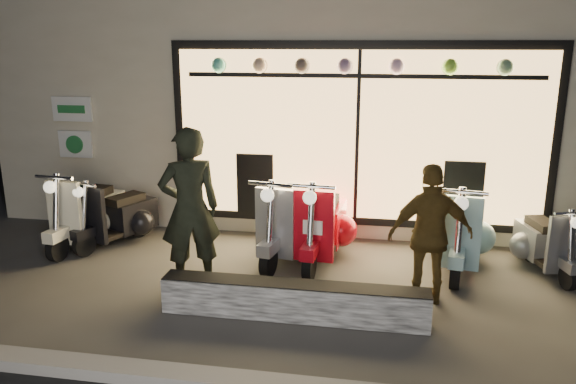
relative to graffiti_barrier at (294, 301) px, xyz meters
name	(u,v)px	position (x,y,z in m)	size (l,w,h in m)	color
ground	(277,290)	(-0.31, 0.65, -0.20)	(40.00, 40.00, 0.00)	#383533
kerb	(231,383)	(-0.31, -1.35, -0.14)	(40.00, 0.25, 0.12)	slate
shop_building	(326,82)	(-0.31, 5.63, 1.90)	(10.20, 6.23, 4.20)	beige
graffiti_barrier	(294,301)	(0.00, 0.00, 0.00)	(2.84, 0.28, 0.40)	black
scooter_silver	(291,222)	(-0.35, 1.85, 0.26)	(0.70, 1.61, 1.14)	black
scooter_red	(323,224)	(0.10, 1.83, 0.26)	(0.59, 1.61, 1.15)	black
scooter_black	(124,216)	(-2.84, 1.92, 0.20)	(0.80, 1.35, 0.99)	black
scooter_cream	(92,212)	(-3.30, 1.84, 0.25)	(0.60, 1.56, 1.11)	black
scooter_blue	(461,231)	(1.91, 1.88, 0.26)	(0.68, 1.61, 1.15)	black
scooter_grey	(542,242)	(2.94, 1.91, 0.16)	(0.61, 1.27, 0.91)	black
man	(190,209)	(-1.33, 0.61, 0.77)	(0.70, 0.46, 1.93)	black
woman	(430,235)	(1.42, 0.65, 0.60)	(0.94, 0.39, 1.60)	brown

